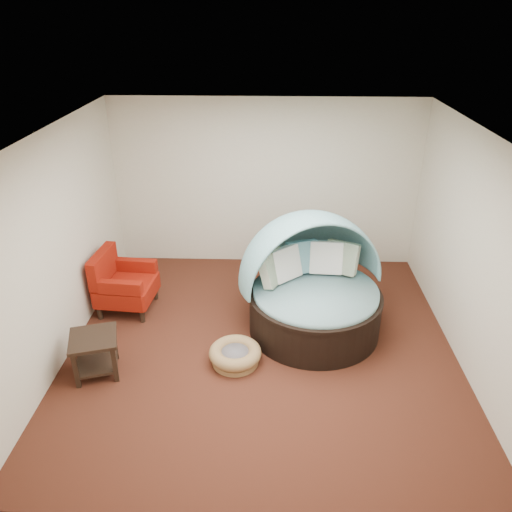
{
  "coord_description": "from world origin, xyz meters",
  "views": [
    {
      "loc": [
        0.11,
        -5.36,
        4.05
      ],
      "look_at": [
        -0.1,
        0.6,
        1.03
      ],
      "focal_mm": 35.0,
      "sensor_mm": 36.0,
      "label": 1
    }
  ],
  "objects_px": {
    "canopy_daybed": "(313,278)",
    "red_armchair": "(122,283)",
    "pet_basket": "(235,355)",
    "side_table": "(95,350)"
  },
  "relations": [
    {
      "from": "canopy_daybed",
      "to": "red_armchair",
      "type": "bearing_deg",
      "value": 153.48
    },
    {
      "from": "pet_basket",
      "to": "red_armchair",
      "type": "height_order",
      "value": "red_armchair"
    },
    {
      "from": "canopy_daybed",
      "to": "pet_basket",
      "type": "distance_m",
      "value": 1.46
    },
    {
      "from": "red_armchair",
      "to": "side_table",
      "type": "relative_size",
      "value": 1.35
    },
    {
      "from": "canopy_daybed",
      "to": "red_armchair",
      "type": "relative_size",
      "value": 2.52
    },
    {
      "from": "pet_basket",
      "to": "canopy_daybed",
      "type": "bearing_deg",
      "value": 40.43
    },
    {
      "from": "red_armchair",
      "to": "pet_basket",
      "type": "bearing_deg",
      "value": -29.81
    },
    {
      "from": "pet_basket",
      "to": "side_table",
      "type": "bearing_deg",
      "value": -171.67
    },
    {
      "from": "pet_basket",
      "to": "red_armchair",
      "type": "xyz_separation_m",
      "value": [
        -1.73,
        1.21,
        0.3
      ]
    },
    {
      "from": "canopy_daybed",
      "to": "red_armchair",
      "type": "xyz_separation_m",
      "value": [
        -2.73,
        0.36,
        -0.34
      ]
    }
  ]
}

